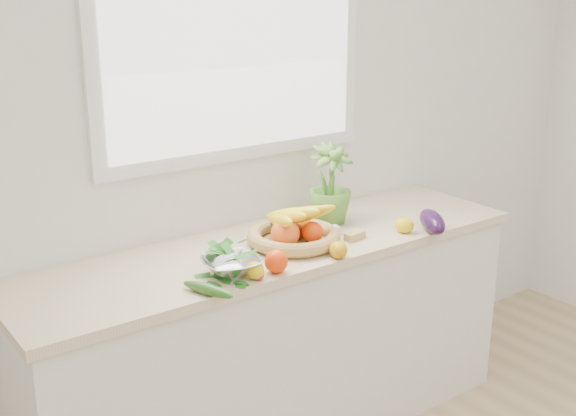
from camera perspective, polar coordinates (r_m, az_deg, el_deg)
back_wall at (r=3.11m, az=-4.25°, el=6.56°), size 4.50×0.02×2.70m
counter_cabinet at (r=3.18m, az=-0.96°, el=-10.77°), size 2.20×0.58×0.86m
countertop at (r=3.00m, az=-1.00°, el=-3.18°), size 2.24×0.62×0.04m
window_frame at (r=3.05m, az=-4.27°, el=13.92°), size 1.30×0.03×1.10m
window_pane at (r=3.03m, az=-4.07°, el=13.90°), size 1.18×0.01×0.98m
orange_loose at (r=2.68m, az=-0.94°, el=-4.24°), size 0.12×0.12×0.09m
lemon_a at (r=2.64m, az=-2.64°, el=-4.95°), size 0.07×0.08×0.07m
lemon_b at (r=2.83m, az=4.00°, el=-3.32°), size 0.09×0.10×0.07m
lemon_c at (r=3.15m, az=9.17°, el=-1.36°), size 0.10×0.11×0.07m
apple at (r=2.99m, az=0.38°, el=-1.92°), size 0.10×0.10×0.09m
ginger at (r=3.05m, az=5.30°, el=-2.19°), size 0.10×0.05×0.03m
garlic_a at (r=3.10m, az=3.74°, el=-1.68°), size 0.06×0.06×0.04m
garlic_b at (r=3.03m, az=1.64°, el=-2.07°), size 0.06×0.06×0.05m
garlic_c at (r=2.94m, az=3.53°, el=-2.68°), size 0.07×0.07×0.05m
eggplant at (r=3.17m, az=11.32°, el=-1.06°), size 0.19×0.25×0.09m
cucumber at (r=2.52m, az=-6.36°, el=-6.42°), size 0.12×0.22×0.04m
radish at (r=2.63m, az=-2.28°, el=-5.41°), size 0.03×0.03×0.03m
potted_herb at (r=3.20m, az=3.34°, el=1.95°), size 0.22×0.22×0.35m
fruit_basket at (r=2.96m, az=0.41°, el=-1.90°), size 0.51×0.51×0.19m
colander_with_spinach at (r=2.66m, az=-4.52°, el=-4.20°), size 0.25×0.25×0.12m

